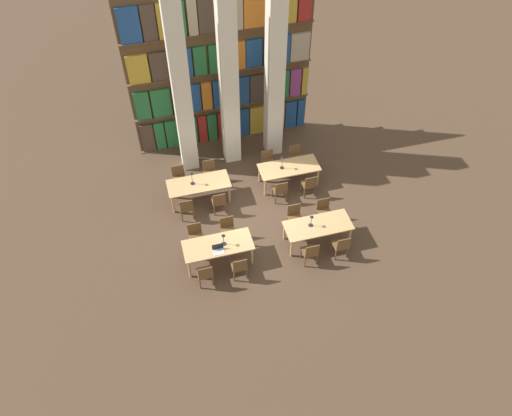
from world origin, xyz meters
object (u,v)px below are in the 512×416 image
object	(u,v)px
reading_table_1	(318,227)
reading_table_2	(199,185)
pillar_right	(275,76)
laptop	(218,250)
chair_9	(179,177)
chair_11	(210,172)
chair_1	(196,236)
desk_lamp_3	(282,160)
reading_table_0	(218,247)
chair_4	(310,252)
desk_lamp_0	(223,237)
chair_2	(239,266)
desk_lamp_1	(311,219)
chair_8	(186,208)
reading_table_3	(289,169)
pillar_center	(229,83)
desk_lamp_2	(192,176)
chair_10	(219,201)
chair_13	(268,162)
chair_15	(295,157)
pillar_left	(181,90)
chair_12	(280,190)
chair_0	(205,274)
chair_5	(295,217)
chair_6	(341,245)
chair_3	(228,229)
chair_14	(309,184)

from	to	relation	value
reading_table_1	reading_table_2	world-z (taller)	same
pillar_right	laptop	size ratio (longest dim) A/B	18.75
chair_9	chair_11	size ratio (longest dim) A/B	1.00
chair_1	desk_lamp_3	size ratio (longest dim) A/B	1.78
reading_table_0	chair_4	xyz separation A→B (m)	(2.50, -0.75, -0.17)
reading_table_0	pillar_right	bearing A→B (deg)	56.31
desk_lamp_0	chair_2	bearing A→B (deg)	-68.42
desk_lamp_1	chair_8	distance (m)	3.87
desk_lamp_0	reading_table_1	size ratio (longest dim) A/B	0.22
reading_table_3	laptop	bearing A→B (deg)	-136.60
reading_table_1	desk_lamp_3	world-z (taller)	desk_lamp_3
pillar_center	desk_lamp_2	distance (m)	3.10
pillar_right	chair_10	size ratio (longest dim) A/B	6.86
pillar_right	chair_11	distance (m)	3.70
pillar_center	chair_13	world-z (taller)	pillar_center
chair_15	pillar_left	bearing A→B (deg)	-17.60
desk_lamp_0	desk_lamp_2	xyz separation A→B (m)	(-0.41, 2.63, 0.04)
reading_table_1	chair_12	world-z (taller)	chair_12
chair_11	chair_12	xyz separation A→B (m)	(1.98, -1.42, 0.00)
chair_2	laptop	bearing A→B (deg)	134.54
reading_table_0	chair_0	world-z (taller)	chair_0
chair_5	chair_13	size ratio (longest dim) A/B	1.00
chair_6	chair_3	bearing A→B (deg)	154.13
pillar_center	chair_0	distance (m)	5.98
chair_2	desk_lamp_2	xyz separation A→B (m)	(-0.68, 3.32, 0.58)
reading_table_3	chair_13	bearing A→B (deg)	125.97
chair_2	desk_lamp_3	bearing A→B (deg)	55.69
desk_lamp_0	chair_11	world-z (taller)	desk_lamp_0
reading_table_0	pillar_left	bearing A→B (deg)	90.85
pillar_left	reading_table_0	distance (m)	4.96
chair_8	reading_table_3	size ratio (longest dim) A/B	0.45
chair_4	chair_14	bearing A→B (deg)	71.19
desk_lamp_0	chair_6	xyz separation A→B (m)	(3.26, -0.73, -0.54)
chair_15	chair_6	bearing A→B (deg)	90.64
chair_8	chair_10	world-z (taller)	same
chair_11	reading_table_3	distance (m)	2.60
reading_table_2	desk_lamp_3	bearing A→B (deg)	-0.24
reading_table_0	chair_8	distance (m)	1.98
chair_8	desk_lamp_2	distance (m)	0.99
chair_2	reading_table_2	world-z (taller)	chair_2
pillar_center	chair_2	xyz separation A→B (m)	(-0.98, -5.07, -2.53)
pillar_center	chair_15	world-z (taller)	pillar_center
reading_table_3	chair_10	bearing A→B (deg)	-164.72
reading_table_1	chair_2	bearing A→B (deg)	-165.45
chair_11	chair_14	size ratio (longest dim) A/B	1.00
chair_1	reading_table_3	world-z (taller)	chair_1
desk_lamp_2	chair_14	distance (m)	3.75
reading_table_1	chair_9	world-z (taller)	chair_9
desk_lamp_2	chair_15	xyz separation A→B (m)	(3.63, 0.65, -0.58)
pillar_left	chair_5	size ratio (longest dim) A/B	6.86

